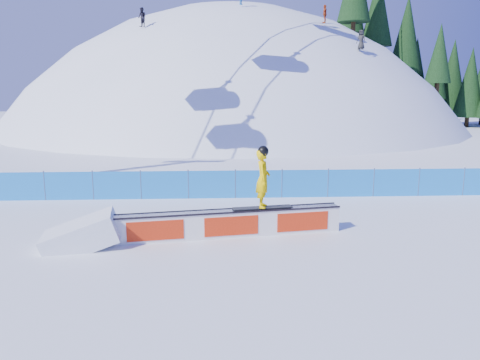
{
  "coord_description": "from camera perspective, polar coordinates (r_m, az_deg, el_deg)",
  "views": [
    {
      "loc": [
        -1.77,
        -15.02,
        4.67
      ],
      "look_at": [
        -0.96,
        1.23,
        1.44
      ],
      "focal_mm": 35.0,
      "sensor_mm": 36.0,
      "label": 1
    }
  ],
  "objects": [
    {
      "name": "distant_skiers",
      "position": [
        45.42,
        2.23,
        19.6
      ],
      "size": [
        20.17,
        6.49,
        6.16
      ],
      "color": "black",
      "rests_on": "ground"
    },
    {
      "name": "snow_ramp",
      "position": [
        14.91,
        -18.68,
        -7.63
      ],
      "size": [
        2.48,
        1.77,
        1.42
      ],
      "primitive_type": null,
      "rotation": [
        0.0,
        -0.31,
        0.16
      ],
      "color": "white",
      "rests_on": "ground"
    },
    {
      "name": "snow_hill",
      "position": [
        61.38,
        -1.0,
        -10.44
      ],
      "size": [
        64.0,
        64.0,
        64.0
      ],
      "color": "white",
      "rests_on": "ground"
    },
    {
      "name": "safety_fence",
      "position": [
        20.01,
        2.29,
        -0.49
      ],
      "size": [
        22.05,
        0.05,
        1.3
      ],
      "color": "blue",
      "rests_on": "ground"
    },
    {
      "name": "snowboarder",
      "position": [
        14.79,
        2.81,
        0.26
      ],
      "size": [
        1.95,
        0.74,
        2.01
      ],
      "rotation": [
        0.0,
        0.0,
        1.43
      ],
      "color": "black",
      "rests_on": "rail_box"
    },
    {
      "name": "rail_box",
      "position": [
        14.9,
        -1.21,
        -5.3
      ],
      "size": [
        7.21,
        1.65,
        0.87
      ],
      "rotation": [
        0.0,
        0.0,
        0.16
      ],
      "color": "silver",
      "rests_on": "ground"
    },
    {
      "name": "ground",
      "position": [
        15.82,
        3.73,
        -5.95
      ],
      "size": [
        160.0,
        160.0,
        0.0
      ],
      "primitive_type": "plane",
      "color": "white",
      "rests_on": "ground"
    },
    {
      "name": "treeline",
      "position": [
        61.67,
        23.79,
        14.32
      ],
      "size": [
        26.71,
        13.33,
        20.7
      ],
      "color": "black",
      "rests_on": "ground"
    }
  ]
}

